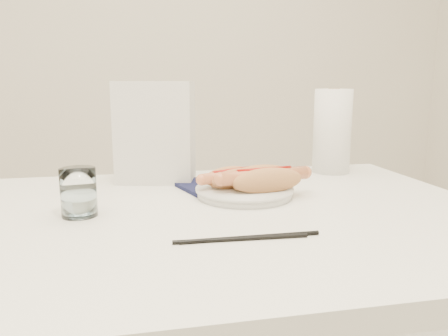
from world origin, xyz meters
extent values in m
cube|color=white|center=(0.00, 0.00, 0.73)|extent=(1.20, 0.80, 0.04)
cylinder|color=silver|center=(0.54, 0.34, 0.35)|extent=(0.04, 0.04, 0.71)
cylinder|color=silver|center=(0.12, 0.09, 0.76)|extent=(0.25, 0.25, 0.02)
ellipsoid|color=tan|center=(0.11, 0.10, 0.79)|extent=(0.13, 0.09, 0.04)
ellipsoid|color=tan|center=(0.09, 0.13, 0.79)|extent=(0.13, 0.09, 0.04)
ellipsoid|color=tan|center=(0.10, 0.12, 0.78)|extent=(0.13, 0.09, 0.02)
cylinder|color=#D2744A|center=(0.10, 0.12, 0.79)|extent=(0.16, 0.09, 0.02)
cylinder|color=#990A05|center=(0.10, 0.12, 0.81)|extent=(0.10, 0.05, 0.01)
ellipsoid|color=#C4834C|center=(0.16, 0.05, 0.79)|extent=(0.16, 0.06, 0.05)
ellipsoid|color=#C4834C|center=(0.16, 0.09, 0.79)|extent=(0.16, 0.06, 0.05)
ellipsoid|color=#C4834C|center=(0.16, 0.07, 0.78)|extent=(0.15, 0.08, 0.03)
cylinder|color=#C97147|center=(0.16, 0.07, 0.80)|extent=(0.20, 0.06, 0.03)
cylinder|color=#990A05|center=(0.16, 0.07, 0.81)|extent=(0.13, 0.03, 0.01)
cylinder|color=white|center=(-0.22, 0.02, 0.80)|extent=(0.07, 0.07, 0.09)
cylinder|color=black|center=(0.05, -0.17, 0.75)|extent=(0.22, 0.02, 0.01)
cylinder|color=black|center=(0.07, -0.17, 0.75)|extent=(0.23, 0.01, 0.01)
cube|color=silver|center=(-0.06, 0.29, 0.87)|extent=(0.21, 0.15, 0.25)
cube|color=#111436|center=(0.07, 0.20, 0.75)|extent=(0.21, 0.21, 0.01)
cylinder|color=white|center=(0.43, 0.31, 0.86)|extent=(0.12, 0.12, 0.23)
camera|label=1|loc=(-0.11, -0.80, 1.00)|focal=35.00mm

